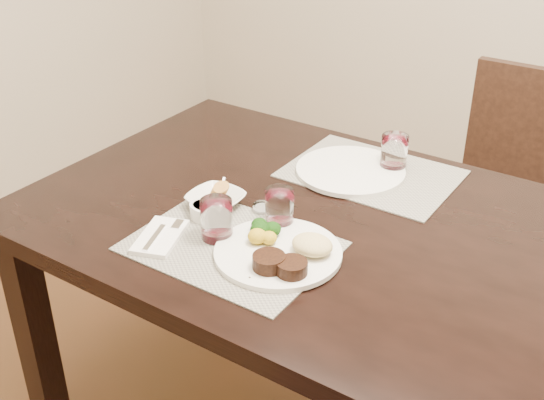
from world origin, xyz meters
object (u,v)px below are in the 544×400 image
Objects in this scene: cracker_bowl at (216,200)px; far_plate at (350,171)px; wine_glass_near at (279,210)px; chair_far at (512,185)px; dinner_plate at (282,251)px; steak_knife at (263,269)px.

cracker_bowl is 0.47× the size of far_plate.
wine_glass_near is 0.32× the size of far_plate.
chair_far is at bearing 66.32° from far_plate.
dinner_plate reaches higher than far_plate.
dinner_plate is at bearing -20.92° from cracker_bowl.
chair_far is 1.18m from cracker_bowl.
far_plate is at bearing 61.10° from cracker_bowl.
cracker_bowl is at bearing -118.90° from far_plate.
chair_far is 1.11m from wine_glass_near.
far_plate is (-0.07, 0.46, -0.01)m from dinner_plate.
wine_glass_near reaches higher than cracker_bowl.
dinner_plate is 0.96× the size of far_plate.
steak_knife is at bearing -67.13° from wine_glass_near.
chair_far is 3.06× the size of dinner_plate.
wine_glass_near is at bearing 138.13° from steak_knife.
cracker_bowl reaches higher than far_plate.
far_plate is at bearing 122.30° from steak_knife.
cracker_bowl reaches higher than dinner_plate.
steak_knife is at bearing -116.15° from dinner_plate.
wine_glass_near reaches higher than steak_knife.
steak_knife is (-0.01, -0.07, -0.01)m from dinner_plate.
far_plate is at bearing 88.07° from wine_glass_near.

